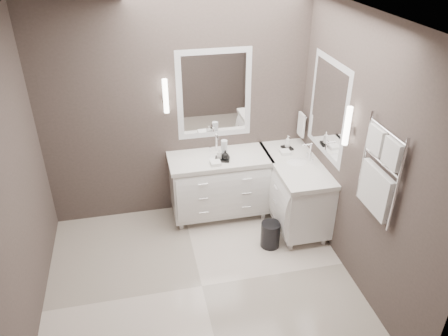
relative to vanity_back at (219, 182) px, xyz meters
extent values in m
cube|color=beige|center=(-0.45, -1.23, -0.49)|extent=(3.20, 3.00, 0.01)
cube|color=white|center=(-0.45, -1.23, 2.22)|extent=(3.20, 3.00, 0.01)
cube|color=#483E3A|center=(-0.45, 0.28, 0.86)|extent=(3.20, 0.01, 2.70)
cube|color=#483E3A|center=(-0.45, -2.73, 0.86)|extent=(3.20, 0.01, 2.70)
cube|color=#483E3A|center=(-2.06, -1.23, 0.86)|extent=(0.01, 3.00, 2.70)
cube|color=#483E3A|center=(1.15, -1.23, 0.86)|extent=(0.01, 3.00, 2.70)
cube|color=white|center=(0.00, 0.00, -0.04)|extent=(1.20, 0.55, 0.70)
cube|color=white|center=(0.00, 0.00, 0.34)|extent=(1.24, 0.59, 0.05)
ellipsoid|color=white|center=(0.00, 0.00, 0.32)|extent=(0.36, 0.28, 0.12)
cylinder|color=white|center=(0.00, 0.16, 0.47)|extent=(0.02, 0.02, 0.22)
cube|color=white|center=(0.88, -0.33, -0.04)|extent=(0.55, 1.20, 0.70)
cube|color=white|center=(0.88, -0.33, 0.34)|extent=(0.59, 1.24, 0.05)
ellipsoid|color=white|center=(0.88, -0.33, 0.32)|extent=(0.36, 0.28, 0.12)
cylinder|color=white|center=(1.04, -0.33, 0.47)|extent=(0.02, 0.02, 0.22)
cube|color=white|center=(0.00, 0.26, 1.06)|extent=(0.90, 0.02, 1.10)
cube|color=white|center=(0.00, 0.26, 1.06)|extent=(0.77, 0.02, 0.96)
cube|color=white|center=(1.14, -0.43, 1.06)|extent=(0.02, 0.90, 1.10)
cube|color=white|center=(1.14, -0.43, 1.06)|extent=(0.02, 0.90, 0.96)
cube|color=white|center=(-0.58, 0.20, 1.06)|extent=(0.05, 0.05, 0.10)
cylinder|color=white|center=(-0.58, 0.20, 1.11)|extent=(0.06, 0.06, 0.40)
cube|color=white|center=(1.08, -1.01, 1.06)|extent=(0.05, 0.05, 0.10)
cylinder|color=white|center=(1.08, -1.01, 1.11)|extent=(0.06, 0.06, 0.40)
cylinder|color=white|center=(1.10, 0.13, 0.76)|extent=(0.02, 0.22, 0.02)
cube|color=white|center=(1.08, 0.13, 0.62)|extent=(0.03, 0.17, 0.30)
cylinder|color=white|center=(1.10, -1.90, 0.96)|extent=(0.03, 0.03, 0.90)
cylinder|color=white|center=(1.10, -1.35, 0.96)|extent=(0.03, 0.03, 0.90)
cube|color=white|center=(1.10, -1.76, 1.19)|extent=(0.06, 0.22, 0.24)
cube|color=white|center=(1.10, -1.50, 1.19)|extent=(0.06, 0.22, 0.24)
cube|color=white|center=(1.10, -1.63, 0.75)|extent=(0.06, 0.46, 0.42)
cylinder|color=black|center=(0.45, -0.74, -0.33)|extent=(0.28, 0.28, 0.32)
cube|color=black|center=(0.02, -0.09, 0.38)|extent=(0.20, 0.18, 0.03)
cube|color=black|center=(0.88, 0.03, 0.38)|extent=(0.14, 0.16, 0.02)
cylinder|color=silver|center=(0.06, -0.02, 0.48)|extent=(0.09, 0.09, 0.22)
imported|color=white|center=(-0.01, -0.07, 0.45)|extent=(0.07, 0.07, 0.12)
imported|color=black|center=(0.05, -0.12, 0.45)|extent=(0.09, 0.09, 0.11)
imported|color=white|center=(0.88, 0.03, 0.46)|extent=(0.08, 0.08, 0.16)
camera|label=1|loc=(-0.95, -4.56, 2.89)|focal=35.00mm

